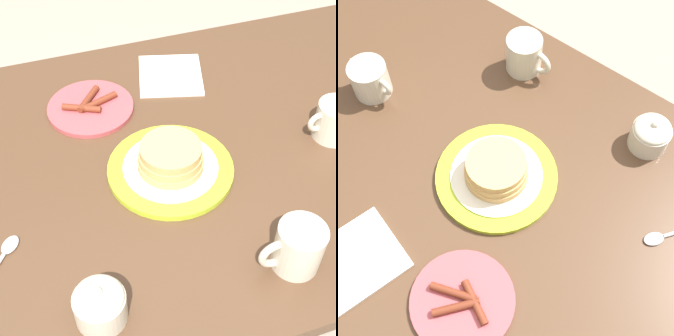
% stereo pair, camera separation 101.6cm
% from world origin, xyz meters
% --- Properties ---
extents(ground_plane, '(8.00, 8.00, 0.00)m').
position_xyz_m(ground_plane, '(0.00, 0.00, 0.00)').
color(ground_plane, gray).
extents(dining_table, '(1.48, 0.82, 0.76)m').
position_xyz_m(dining_table, '(0.00, 0.00, 0.64)').
color(dining_table, '#4C3321').
rests_on(dining_table, ground_plane).
extents(pancake_plate, '(0.24, 0.24, 0.07)m').
position_xyz_m(pancake_plate, '(0.00, 0.04, 0.78)').
color(pancake_plate, '#AAC628').
rests_on(pancake_plate, dining_table).
extents(side_plate_bacon, '(0.18, 0.18, 0.02)m').
position_xyz_m(side_plate_bacon, '(0.10, -0.19, 0.76)').
color(side_plate_bacon, '#B2474C').
rests_on(side_plate_bacon, dining_table).
extents(coffee_mug, '(0.11, 0.08, 0.09)m').
position_xyz_m(coffee_mug, '(-0.12, 0.30, 0.80)').
color(coffee_mug, beige).
rests_on(coffee_mug, dining_table).
extents(creamer_pitcher, '(0.12, 0.08, 0.09)m').
position_xyz_m(creamer_pitcher, '(-0.35, 0.05, 0.80)').
color(creamer_pitcher, beige).
rests_on(creamer_pitcher, dining_table).
extents(sugar_bowl, '(0.08, 0.08, 0.08)m').
position_xyz_m(sugar_bowl, '(0.20, 0.29, 0.79)').
color(sugar_bowl, beige).
rests_on(sugar_bowl, dining_table).
extents(napkin, '(0.18, 0.19, 0.01)m').
position_xyz_m(napkin, '(-0.10, -0.25, 0.76)').
color(napkin, silver).
rests_on(napkin, dining_table).
extents(spoon, '(0.10, 0.12, 0.01)m').
position_xyz_m(spoon, '(0.33, 0.13, 0.76)').
color(spoon, silver).
rests_on(spoon, dining_table).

